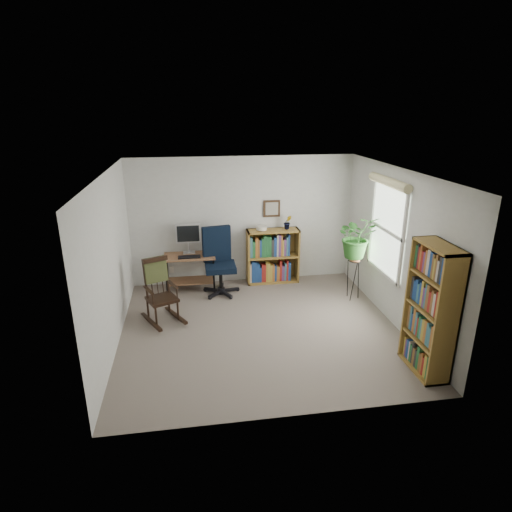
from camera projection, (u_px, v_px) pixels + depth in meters
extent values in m
cube|color=gray|center=(260.00, 329.00, 6.60)|extent=(4.20, 4.00, 0.00)
cube|color=silver|center=(261.00, 172.00, 5.80)|extent=(4.20, 4.00, 0.00)
cube|color=silver|center=(243.00, 221.00, 8.06)|extent=(4.20, 0.00, 2.40)
cube|color=silver|center=(293.00, 320.00, 4.34)|extent=(4.20, 0.00, 2.40)
cube|color=silver|center=(110.00, 263.00, 5.89)|extent=(0.00, 4.00, 2.40)
cube|color=silver|center=(396.00, 248.00, 6.51)|extent=(0.00, 4.00, 2.40)
cube|color=black|center=(189.00, 257.00, 7.70)|extent=(0.40, 0.15, 0.02)
imported|color=#265D20|center=(358.00, 216.00, 7.13)|extent=(1.69, 1.88, 1.46)
imported|color=#265D20|center=(288.00, 226.00, 8.06)|extent=(0.13, 0.24, 0.11)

